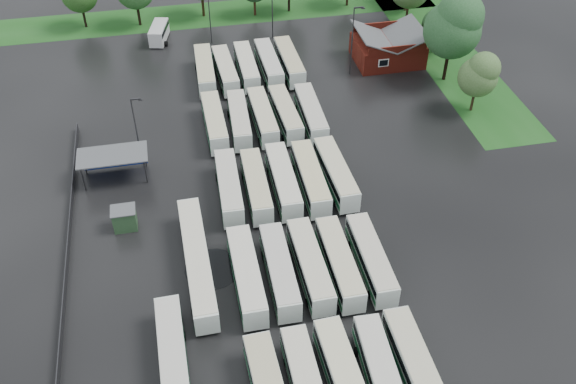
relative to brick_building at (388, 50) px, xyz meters
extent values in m
plane|color=black|center=(-24.00, -42.77, -1.87)|extent=(160.00, 160.00, 0.00)
cube|color=maroon|center=(0.00, 0.03, -0.17)|extent=(10.00, 8.00, 3.40)
cube|color=#4C4F51|center=(-2.50, 0.03, 2.43)|extent=(5.07, 8.60, 2.19)
cube|color=#4C4F51|center=(2.50, 0.03, 2.43)|extent=(5.07, 8.60, 2.19)
cube|color=maroon|center=(0.00, -3.97, 2.03)|extent=(9.00, 0.20, 1.20)
cube|color=silver|center=(-2.00, -4.02, 0.13)|extent=(1.60, 0.12, 1.20)
cylinder|color=#2D2D30|center=(-44.80, -22.77, -0.17)|extent=(0.16, 0.16, 3.40)
cylinder|color=#2D2D30|center=(-37.60, -22.77, -0.17)|extent=(0.16, 0.16, 3.40)
cylinder|color=#2D2D30|center=(-44.80, -19.57, -0.17)|extent=(0.16, 0.16, 3.40)
cylinder|color=#2D2D30|center=(-37.60, -19.57, -0.17)|extent=(0.16, 0.16, 3.40)
cube|color=#4C4F51|center=(-41.20, -21.17, 1.63)|extent=(8.20, 4.20, 0.15)
cube|color=navy|center=(-41.20, -19.27, -0.27)|extent=(7.60, 0.08, 2.60)
cube|color=#274928|center=(-40.20, -30.17, -0.62)|extent=(2.50, 2.00, 2.50)
cube|color=#4C4F51|center=(-40.20, -30.17, 0.69)|extent=(2.70, 2.20, 0.12)
cube|color=#194F17|center=(-22.00, 22.03, -1.86)|extent=(80.00, 10.00, 0.01)
cube|color=#194F17|center=(10.00, 0.03, -1.86)|extent=(10.00, 50.00, 0.01)
cube|color=#2D2D30|center=(-46.20, -34.77, -1.27)|extent=(0.10, 50.00, 1.20)
cylinder|color=black|center=(-28.55, -51.70, -1.43)|extent=(2.45, 0.92, 0.92)
cube|color=black|center=(-25.39, -54.97, 0.33)|extent=(2.40, 10.65, 0.81)
cube|color=beige|center=(-25.39, -54.97, 1.14)|extent=(2.25, 10.76, 0.11)
cylinder|color=black|center=(-25.39, -51.42, -1.45)|extent=(2.36, 0.89, 0.89)
cube|color=silver|center=(-22.09, -55.04, -0.10)|extent=(2.79, 11.65, 2.65)
cube|color=black|center=(-22.09, -55.04, 0.43)|extent=(2.83, 11.19, 0.85)
cube|color=beige|center=(-22.09, -55.04, 1.27)|extent=(2.68, 11.30, 0.12)
cylinder|color=black|center=(-22.09, -51.33, -1.43)|extent=(2.46, 0.93, 0.93)
cube|color=silver|center=(-18.88, -55.13, -0.17)|extent=(2.81, 11.23, 2.55)
cube|color=black|center=(-18.88, -55.13, 0.34)|extent=(2.85, 10.79, 0.82)
cube|color=#055324|center=(-18.88, -55.13, -0.73)|extent=(2.85, 11.01, 0.56)
cube|color=beige|center=(-18.88, -55.13, 1.15)|extent=(2.71, 10.90, 0.11)
cylinder|color=black|center=(-18.88, -51.56, -1.45)|extent=(2.37, 0.89, 0.89)
cube|color=silver|center=(-15.77, -55.15, -0.11)|extent=(2.43, 11.54, 2.64)
cube|color=black|center=(-15.77, -55.15, 0.42)|extent=(2.49, 11.08, 0.85)
cube|color=#11532B|center=(-15.77, -55.15, -0.69)|extent=(2.48, 11.31, 0.58)
cube|color=beige|center=(-15.77, -55.15, 1.26)|extent=(2.33, 11.19, 0.12)
cylinder|color=black|center=(-15.77, -51.46, -1.43)|extent=(2.45, 0.92, 0.92)
cube|color=silver|center=(-28.40, -41.54, -0.10)|extent=(2.46, 11.63, 2.66)
cube|color=black|center=(-28.40, -41.54, 0.43)|extent=(2.51, 11.16, 0.85)
cube|color=#10542B|center=(-28.40, -41.54, -0.68)|extent=(2.50, 11.40, 0.59)
cube|color=beige|center=(-28.40, -41.54, 1.28)|extent=(2.36, 11.28, 0.12)
cylinder|color=black|center=(-28.40, -45.26, -1.43)|extent=(2.47, 0.93, 0.93)
cylinder|color=black|center=(-28.40, -37.82, -1.43)|extent=(2.47, 0.93, 0.93)
cube|color=silver|center=(-25.07, -41.57, -0.16)|extent=(2.50, 11.27, 2.58)
cube|color=black|center=(-25.07, -41.57, 0.36)|extent=(2.55, 10.82, 0.82)
cube|color=#164A29|center=(-25.07, -41.57, -0.72)|extent=(2.55, 11.05, 0.57)
cube|color=beige|center=(-25.07, -41.57, 1.18)|extent=(2.40, 10.93, 0.11)
cylinder|color=black|center=(-25.07, -45.17, -1.44)|extent=(2.39, 0.90, 0.90)
cylinder|color=black|center=(-25.07, -37.97, -1.44)|extent=(2.39, 0.90, 0.90)
cube|color=silver|center=(-21.93, -41.47, -0.14)|extent=(2.53, 11.39, 2.60)
cube|color=black|center=(-21.93, -41.47, 0.38)|extent=(2.58, 10.94, 0.83)
cube|color=#164D2D|center=(-21.93, -41.47, -0.71)|extent=(2.57, 11.16, 0.57)
cube|color=beige|center=(-21.93, -41.47, 1.21)|extent=(2.43, 11.05, 0.11)
cylinder|color=black|center=(-21.93, -45.10, -1.44)|extent=(2.41, 0.91, 0.91)
cylinder|color=black|center=(-21.93, -37.83, -1.44)|extent=(2.41, 0.91, 0.91)
cube|color=silver|center=(-18.96, -41.74, -0.16)|extent=(2.35, 11.25, 2.58)
cube|color=black|center=(-18.96, -41.74, 0.36)|extent=(2.41, 10.80, 0.82)
cube|color=#0E4F23|center=(-18.96, -41.74, -0.72)|extent=(2.40, 11.02, 0.57)
cube|color=beige|center=(-18.96, -41.74, 1.18)|extent=(2.26, 10.91, 0.11)
cylinder|color=black|center=(-18.96, -45.34, -1.44)|extent=(2.39, 0.90, 0.90)
cylinder|color=black|center=(-18.96, -38.14, -1.44)|extent=(2.39, 0.90, 0.90)
cube|color=silver|center=(-15.65, -41.80, -0.18)|extent=(2.33, 11.08, 2.54)
cube|color=black|center=(-15.65, -41.80, 0.33)|extent=(2.39, 10.64, 0.81)
cube|color=#13542A|center=(-15.65, -41.80, -0.74)|extent=(2.38, 10.86, 0.56)
cube|color=beige|center=(-15.65, -41.80, 1.13)|extent=(2.24, 10.75, 0.11)
cylinder|color=black|center=(-15.65, -45.35, -1.45)|extent=(2.35, 0.89, 0.89)
cylinder|color=black|center=(-15.65, -38.26, -1.45)|extent=(2.35, 0.89, 0.89)
cube|color=silver|center=(-28.30, -27.64, -0.14)|extent=(2.74, 11.40, 2.60)
cube|color=black|center=(-28.30, -27.64, 0.38)|extent=(2.78, 10.95, 0.83)
cube|color=#105627|center=(-28.30, -27.64, -0.71)|extent=(2.78, 11.18, 0.57)
cube|color=beige|center=(-28.30, -27.64, 1.20)|extent=(2.64, 11.06, 0.11)
cylinder|color=black|center=(-28.30, -31.27, -1.44)|extent=(2.41, 0.91, 0.91)
cylinder|color=black|center=(-28.30, -24.02, -1.44)|extent=(2.41, 0.91, 0.91)
cube|color=silver|center=(-25.18, -28.03, -0.17)|extent=(2.55, 11.19, 2.56)
cube|color=black|center=(-25.18, -28.03, 0.34)|extent=(2.60, 10.75, 0.82)
cube|color=#195D31|center=(-25.18, -28.03, -0.73)|extent=(2.59, 10.97, 0.56)
cube|color=beige|center=(-25.18, -28.03, 1.15)|extent=(2.45, 10.86, 0.11)
cylinder|color=black|center=(-25.18, -31.60, -1.45)|extent=(2.37, 0.89, 0.89)
cylinder|color=black|center=(-25.18, -24.46, -1.45)|extent=(2.37, 0.89, 0.89)
cube|color=silver|center=(-21.97, -27.80, -0.11)|extent=(2.53, 11.59, 2.65)
cube|color=black|center=(-21.97, -27.80, 0.42)|extent=(2.58, 11.13, 0.85)
cube|color=#14552C|center=(-21.97, -27.80, -0.69)|extent=(2.58, 11.36, 0.58)
cube|color=beige|center=(-21.97, -27.80, 1.27)|extent=(2.43, 11.24, 0.12)
cylinder|color=black|center=(-21.97, -31.51, -1.43)|extent=(2.46, 0.93, 0.93)
cylinder|color=black|center=(-21.97, -24.10, -1.43)|extent=(2.46, 0.93, 0.93)
cube|color=silver|center=(-18.76, -28.00, -0.10)|extent=(2.56, 11.64, 2.66)
cube|color=black|center=(-18.76, -28.00, 0.43)|extent=(2.61, 11.18, 0.85)
cube|color=#13592F|center=(-18.76, -28.00, -0.69)|extent=(2.60, 11.41, 0.59)
cube|color=beige|center=(-18.76, -28.00, 1.28)|extent=(2.46, 11.29, 0.12)
cylinder|color=black|center=(-18.76, -31.71, -1.43)|extent=(2.47, 0.93, 0.93)
cylinder|color=black|center=(-18.76, -24.28, -1.43)|extent=(2.47, 0.93, 0.93)
cube|color=silver|center=(-15.62, -27.71, -0.12)|extent=(2.77, 11.55, 2.63)
cube|color=black|center=(-15.62, -27.71, 0.40)|extent=(2.82, 11.09, 0.84)
cube|color=#085226|center=(-15.62, -27.71, -0.70)|extent=(2.81, 11.32, 0.58)
cube|color=beige|center=(-15.62, -27.71, 1.24)|extent=(2.67, 11.20, 0.11)
cylinder|color=black|center=(-15.62, -31.38, -1.44)|extent=(2.44, 0.92, 0.92)
cylinder|color=black|center=(-15.62, -24.04, -1.44)|extent=(2.44, 0.92, 0.92)
cube|color=silver|center=(-28.40, -14.11, -0.14)|extent=(2.43, 11.34, 2.60)
cube|color=black|center=(-28.40, -14.11, 0.38)|extent=(2.49, 10.89, 0.83)
cube|color=#0C5025|center=(-28.40, -14.11, -0.71)|extent=(2.48, 11.11, 0.57)
cube|color=beige|center=(-28.40, -14.11, 1.20)|extent=(2.33, 11.00, 0.11)
cylinder|color=black|center=(-28.40, -17.73, -1.44)|extent=(2.41, 0.91, 0.91)
cylinder|color=black|center=(-28.40, -10.48, -1.44)|extent=(2.41, 0.91, 0.91)
cube|color=silver|center=(-25.14, -14.17, -0.18)|extent=(2.86, 11.17, 2.54)
cube|color=black|center=(-25.14, -14.17, 0.33)|extent=(2.89, 10.73, 0.81)
cube|color=#0F5527|center=(-25.14, -14.17, -0.74)|extent=(2.89, 10.95, 0.56)
cube|color=beige|center=(-25.14, -14.17, 1.13)|extent=(2.75, 10.84, 0.11)
cylinder|color=black|center=(-25.14, -17.71, -1.45)|extent=(2.35, 0.89, 0.89)
cylinder|color=black|center=(-25.14, -10.63, -1.45)|extent=(2.35, 0.89, 0.89)
cube|color=silver|center=(-21.99, -14.10, -0.16)|extent=(2.50, 11.22, 2.56)
cube|color=black|center=(-21.99, -14.10, 0.35)|extent=(2.55, 10.77, 0.82)
cube|color=#195C36|center=(-21.99, -14.10, -0.73)|extent=(2.54, 10.99, 0.56)
cube|color=beige|center=(-21.99, -14.10, 1.16)|extent=(2.40, 10.88, 0.11)
cylinder|color=black|center=(-21.99, -17.68, -1.45)|extent=(2.38, 0.89, 0.89)
cylinder|color=black|center=(-21.99, -10.52, -1.45)|extent=(2.38, 0.89, 0.89)
cube|color=silver|center=(-18.90, -14.02, -0.18)|extent=(2.73, 11.16, 2.54)
cube|color=black|center=(-18.90, -14.02, 0.33)|extent=(2.77, 10.72, 0.81)
cube|color=#154A29|center=(-18.90, -14.02, -0.74)|extent=(2.77, 10.94, 0.56)
cube|color=beige|center=(-18.90, -14.02, 1.13)|extent=(2.63, 10.82, 0.11)
cylinder|color=black|center=(-18.90, -17.57, -1.45)|extent=(2.35, 0.89, 0.89)
cylinder|color=black|center=(-18.90, -10.48, -1.45)|extent=(2.35, 0.89, 0.89)
cube|color=silver|center=(-15.60, -14.70, -0.13)|extent=(2.59, 11.47, 2.62)
cube|color=black|center=(-15.60, -14.70, 0.40)|extent=(2.64, 11.02, 0.84)
cube|color=#0D4D24|center=(-15.60, -14.70, -0.70)|extent=(2.63, 11.25, 0.58)
cube|color=beige|center=(-15.60, -14.70, 1.23)|extent=(2.49, 11.13, 0.11)
cylinder|color=black|center=(-15.60, -18.36, -1.44)|extent=(2.43, 0.91, 0.91)
cylinder|color=black|center=(-15.60, -11.04, -1.44)|extent=(2.43, 0.91, 0.91)
cube|color=silver|center=(-28.22, -0.53, -0.10)|extent=(2.81, 11.68, 2.66)
cube|color=black|center=(-28.22, -0.53, 0.43)|extent=(2.85, 11.22, 0.85)
cube|color=#055022|center=(-28.22, -0.53, -0.69)|extent=(2.85, 11.45, 0.59)
cube|color=beige|center=(-28.22, -0.53, 1.28)|extent=(2.70, 11.33, 0.12)
cylinder|color=black|center=(-28.22, -4.24, -1.43)|extent=(2.47, 0.93, 0.93)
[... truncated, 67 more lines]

